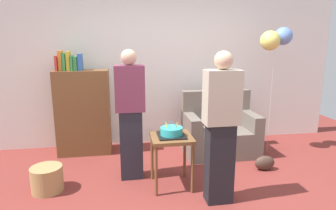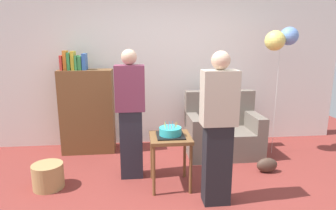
{
  "view_description": "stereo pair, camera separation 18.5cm",
  "coord_description": "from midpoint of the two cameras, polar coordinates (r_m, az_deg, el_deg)",
  "views": [
    {
      "loc": [
        -0.7,
        -2.75,
        1.71
      ],
      "look_at": [
        -0.14,
        0.66,
        0.95
      ],
      "focal_mm": 30.68,
      "sensor_mm": 36.0,
      "label": 1
    },
    {
      "loc": [
        -0.52,
        -2.78,
        1.71
      ],
      "look_at": [
        -0.14,
        0.66,
        0.95
      ],
      "focal_mm": 30.68,
      "sensor_mm": 36.0,
      "label": 2
    }
  ],
  "objects": [
    {
      "name": "wall_back",
      "position": [
        4.87,
        -2.11,
        8.17
      ],
      "size": [
        6.0,
        0.1,
        2.7
      ],
      "primitive_type": "cube",
      "color": "silver",
      "rests_on": "ground_plane"
    },
    {
      "name": "ground_plane",
      "position": [
        3.31,
        2.8,
        -18.73
      ],
      "size": [
        8.0,
        8.0,
        0.0
      ],
      "primitive_type": "plane",
      "color": "maroon"
    },
    {
      "name": "side_table",
      "position": [
        3.42,
        -0.88,
        -7.76
      ],
      "size": [
        0.48,
        0.48,
        0.63
      ],
      "color": "brown",
      "rests_on": "ground_plane"
    },
    {
      "name": "person_blowing_candles",
      "position": [
        3.59,
        -8.96,
        -1.9
      ],
      "size": [
        0.36,
        0.22,
        1.63
      ],
      "rotation": [
        0.0,
        0.0,
        -0.29
      ],
      "color": "#23232D",
      "rests_on": "ground_plane"
    },
    {
      "name": "wicker_basket",
      "position": [
        3.76,
        -24.25,
        -13.27
      ],
      "size": [
        0.36,
        0.36,
        0.3
      ],
      "primitive_type": "cylinder",
      "color": "#A88451",
      "rests_on": "ground_plane"
    },
    {
      "name": "handbag",
      "position": [
        4.17,
        17.43,
        -10.93
      ],
      "size": [
        0.28,
        0.14,
        0.2
      ],
      "primitive_type": "ellipsoid",
      "color": "#473328",
      "rests_on": "ground_plane"
    },
    {
      "name": "person_holding_cake",
      "position": [
        3.03,
        8.72,
        -4.57
      ],
      "size": [
        0.36,
        0.22,
        1.63
      ],
      "rotation": [
        0.0,
        0.0,
        3.26
      ],
      "color": "black",
      "rests_on": "ground_plane"
    },
    {
      "name": "bookshelf",
      "position": [
        4.61,
        -17.65,
        -1.06
      ],
      "size": [
        0.8,
        0.36,
        1.59
      ],
      "color": "brown",
      "rests_on": "ground_plane"
    },
    {
      "name": "balloon_bunch",
      "position": [
        4.58,
        19.54,
        12.31
      ],
      "size": [
        0.51,
        0.33,
        1.93
      ],
      "color": "silver",
      "rests_on": "ground_plane"
    },
    {
      "name": "couch",
      "position": [
        4.56,
        8.97,
        -5.25
      ],
      "size": [
        1.1,
        0.7,
        0.96
      ],
      "color": "#6B6056",
      "rests_on": "ground_plane"
    },
    {
      "name": "birthday_cake",
      "position": [
        3.37,
        -0.89,
        -5.38
      ],
      "size": [
        0.32,
        0.32,
        0.17
      ],
      "color": "black",
      "rests_on": "side_table"
    }
  ]
}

